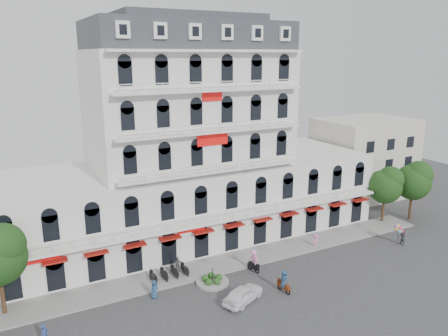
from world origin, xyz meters
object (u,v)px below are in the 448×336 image
(parked_car, at_px, (243,294))
(balloon_vendor, at_px, (401,235))
(rider_center, at_px, (253,260))
(rider_east, at_px, (284,281))

(parked_car, xyz_separation_m, balloon_vendor, (22.26, 1.93, 0.50))
(rider_center, relative_size, balloon_vendor, 0.97)
(rider_east, relative_size, balloon_vendor, 0.91)
(parked_car, height_order, rider_east, rider_east)
(rider_center, distance_m, balloon_vendor, 18.68)
(parked_car, distance_m, rider_east, 4.21)
(rider_center, bearing_deg, parked_car, -51.11)
(rider_east, xyz_separation_m, balloon_vendor, (18.08, 2.28, 0.14))
(rider_east, bearing_deg, parked_car, 77.78)
(parked_car, bearing_deg, balloon_vendor, -109.57)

